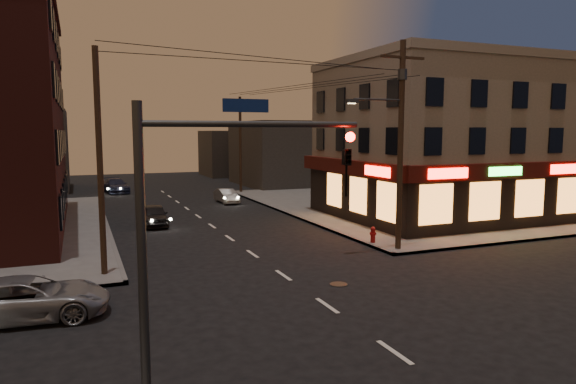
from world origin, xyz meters
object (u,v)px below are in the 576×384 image
sedan_near (154,215)px  sedan_mid (227,196)px  sedan_far (116,186)px  fire_hydrant (373,234)px  suv_cross (28,299)px

sedan_near → sedan_mid: bearing=54.3°
sedan_mid → sedan_far: sedan_far is taller
sedan_mid → fire_hydrant: sedan_mid is taller
sedan_near → fire_hydrant: (9.70, -10.05, -0.06)m
suv_cross → sedan_mid: bearing=-24.7°
sedan_near → sedan_far: bearing=97.2°
suv_cross → sedan_mid: 26.78m
sedan_near → sedan_far: size_ratio=0.82×
sedan_mid → sedan_far: 13.60m
sedan_mid → suv_cross: bearing=-122.3°
fire_hydrant → sedan_mid: bearing=98.4°
sedan_near → sedan_far: (-1.00, 19.33, 0.03)m
suv_cross → sedan_near: bearing=-17.3°
sedan_near → sedan_mid: 10.88m
sedan_far → suv_cross: bearing=-105.7°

